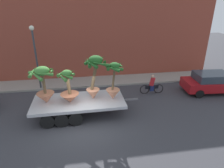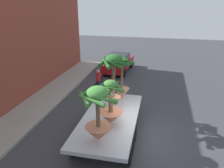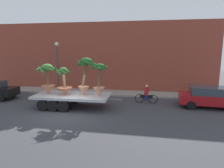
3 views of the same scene
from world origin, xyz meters
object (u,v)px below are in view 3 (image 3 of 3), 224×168
at_px(cyclist, 146,95).
at_px(street_lamp, 57,61).
at_px(flatbed_trailer, 69,97).
at_px(parked_car, 210,97).
at_px(potted_palm_extra, 99,81).
at_px(potted_palm_middle, 64,85).
at_px(potted_palm_front, 85,74).
at_px(potted_palm_rear, 48,79).

xyz_separation_m(cyclist, street_lamp, (-8.55, 2.04, 2.56)).
relative_size(flatbed_trailer, parked_car, 1.41).
height_order(potted_palm_extra, street_lamp, street_lamp).
bearing_deg(potted_palm_middle, parked_car, 9.77).
distance_m(potted_palm_middle, street_lamp, 5.30).
xyz_separation_m(potted_palm_front, cyclist, (4.45, 2.13, -1.90)).
height_order(potted_palm_rear, cyclist, potted_palm_rear).
bearing_deg(potted_palm_front, parked_car, 10.08).
relative_size(potted_palm_extra, parked_car, 0.50).
height_order(potted_palm_extra, cyclist, potted_palm_extra).
bearing_deg(potted_palm_front, potted_palm_rear, -178.94).
bearing_deg(potted_palm_rear, parked_car, 7.91).
relative_size(flatbed_trailer, potted_palm_extra, 2.79).
distance_m(flatbed_trailer, potted_palm_rear, 2.12).
height_order(potted_palm_front, street_lamp, street_lamp).
bearing_deg(flatbed_trailer, parked_car, 9.20).
distance_m(flatbed_trailer, cyclist, 6.13).
relative_size(potted_palm_middle, potted_palm_extra, 0.87).
relative_size(flatbed_trailer, potted_palm_rear, 2.90).
xyz_separation_m(cyclist, parked_car, (4.68, -0.51, 0.16)).
xyz_separation_m(potted_palm_extra, street_lamp, (-5.21, 4.37, 1.17)).
distance_m(cyclist, street_lamp, 9.16).
height_order(potted_palm_rear, potted_palm_middle, potted_palm_rear).
height_order(cyclist, street_lamp, street_lamp).
bearing_deg(potted_palm_front, potted_palm_extra, -10.34).
distance_m(potted_palm_rear, potted_palm_middle, 1.45).
bearing_deg(street_lamp, parked_car, -10.90).
distance_m(potted_palm_middle, potted_palm_extra, 2.68).
relative_size(potted_palm_middle, parked_car, 0.44).
distance_m(potted_palm_middle, cyclist, 6.53).
xyz_separation_m(potted_palm_middle, street_lamp, (-2.55, 4.39, 1.51)).
height_order(potted_palm_rear, potted_palm_extra, potted_palm_extra).
bearing_deg(street_lamp, flatbed_trailer, -56.25).
height_order(potted_palm_extra, parked_car, potted_palm_extra).
height_order(potted_palm_front, potted_palm_extra, potted_palm_front).
bearing_deg(potted_palm_middle, flatbed_trailer, 29.20).
xyz_separation_m(potted_palm_front, street_lamp, (-4.10, 4.17, 0.67)).
bearing_deg(potted_palm_rear, street_lamp, 105.37).
bearing_deg(parked_car, potted_palm_middle, -170.23).
height_order(flatbed_trailer, potted_palm_middle, potted_palm_middle).
bearing_deg(potted_palm_front, flatbed_trailer, -177.17).
distance_m(potted_palm_rear, cyclist, 7.84).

